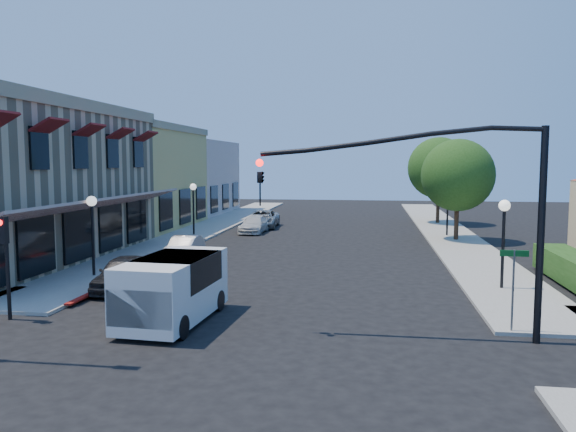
# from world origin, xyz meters

# --- Properties ---
(ground) EXTENTS (120.00, 120.00, 0.00)m
(ground) POSITION_xyz_m (0.00, 0.00, 0.00)
(ground) COLOR black
(ground) RESTS_ON ground
(sidewalk_left) EXTENTS (3.50, 50.00, 0.12)m
(sidewalk_left) POSITION_xyz_m (-8.75, 27.00, 0.06)
(sidewalk_left) COLOR gray
(sidewalk_left) RESTS_ON ground
(sidewalk_right) EXTENTS (3.50, 50.00, 0.12)m
(sidewalk_right) POSITION_xyz_m (8.75, 27.00, 0.06)
(sidewalk_right) COLOR gray
(sidewalk_right) RESTS_ON ground
(curb_red_strip) EXTENTS (0.25, 10.00, 0.06)m
(curb_red_strip) POSITION_xyz_m (-6.90, 8.00, 0.00)
(curb_red_strip) COLOR maroon
(curb_red_strip) RESTS_ON ground
(yellow_stucco_building) EXTENTS (10.00, 12.00, 7.60)m
(yellow_stucco_building) POSITION_xyz_m (-15.50, 26.00, 3.80)
(yellow_stucco_building) COLOR #D8B361
(yellow_stucco_building) RESTS_ON ground
(pink_stucco_building) EXTENTS (10.00, 12.00, 7.00)m
(pink_stucco_building) POSITION_xyz_m (-15.50, 38.00, 3.50)
(pink_stucco_building) COLOR tan
(pink_stucco_building) RESTS_ON ground
(street_tree_a) EXTENTS (4.56, 4.56, 6.48)m
(street_tree_a) POSITION_xyz_m (8.80, 22.00, 4.19)
(street_tree_a) COLOR #322214
(street_tree_a) RESTS_ON ground
(street_tree_b) EXTENTS (4.94, 4.94, 7.02)m
(street_tree_b) POSITION_xyz_m (8.80, 32.00, 4.54)
(street_tree_b) COLOR #322214
(street_tree_b) RESTS_ON ground
(signal_mast_arm) EXTENTS (8.01, 0.39, 6.00)m
(signal_mast_arm) POSITION_xyz_m (5.86, 1.50, 4.09)
(signal_mast_arm) COLOR black
(signal_mast_arm) RESTS_ON ground
(secondary_signal) EXTENTS (0.28, 0.42, 3.32)m
(secondary_signal) POSITION_xyz_m (-8.00, 1.41, 2.32)
(secondary_signal) COLOR black
(secondary_signal) RESTS_ON ground
(street_name_sign) EXTENTS (0.80, 0.06, 2.50)m
(street_name_sign) POSITION_xyz_m (7.50, 2.20, 1.70)
(street_name_sign) COLOR #595B5E
(street_name_sign) RESTS_ON ground
(lamppost_left_near) EXTENTS (0.44, 0.44, 3.57)m
(lamppost_left_near) POSITION_xyz_m (-8.50, 8.00, 2.74)
(lamppost_left_near) COLOR black
(lamppost_left_near) RESTS_ON ground
(lamppost_left_far) EXTENTS (0.44, 0.44, 3.57)m
(lamppost_left_far) POSITION_xyz_m (-8.50, 22.00, 2.74)
(lamppost_left_far) COLOR black
(lamppost_left_far) RESTS_ON ground
(lamppost_right_near) EXTENTS (0.44, 0.44, 3.57)m
(lamppost_right_near) POSITION_xyz_m (8.50, 8.00, 2.74)
(lamppost_right_near) COLOR black
(lamppost_right_near) RESTS_ON ground
(lamppost_right_far) EXTENTS (0.44, 0.44, 3.57)m
(lamppost_right_far) POSITION_xyz_m (8.50, 24.00, 2.74)
(lamppost_right_far) COLOR black
(lamppost_right_far) RESTS_ON ground
(white_van) EXTENTS (2.32, 4.78, 2.06)m
(white_van) POSITION_xyz_m (-2.71, 1.95, 1.19)
(white_van) COLOR silver
(white_van) RESTS_ON ground
(parked_car_a) EXTENTS (1.92, 4.06, 1.34)m
(parked_car_a) POSITION_xyz_m (-6.20, 6.00, 0.67)
(parked_car_a) COLOR black
(parked_car_a) RESTS_ON ground
(parked_car_b) EXTENTS (1.37, 3.67, 1.20)m
(parked_car_b) POSITION_xyz_m (-6.11, 13.00, 0.60)
(parked_car_b) COLOR #ABADB1
(parked_car_b) RESTS_ON ground
(parked_car_c) EXTENTS (1.73, 4.03, 1.16)m
(parked_car_c) POSITION_xyz_m (-4.80, 24.35, 0.58)
(parked_car_c) COLOR silver
(parked_car_c) RESTS_ON ground
(parked_car_d) EXTENTS (2.44, 4.90, 1.33)m
(parked_car_d) POSITION_xyz_m (-4.80, 27.53, 0.67)
(parked_car_d) COLOR gray
(parked_car_d) RESTS_ON ground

